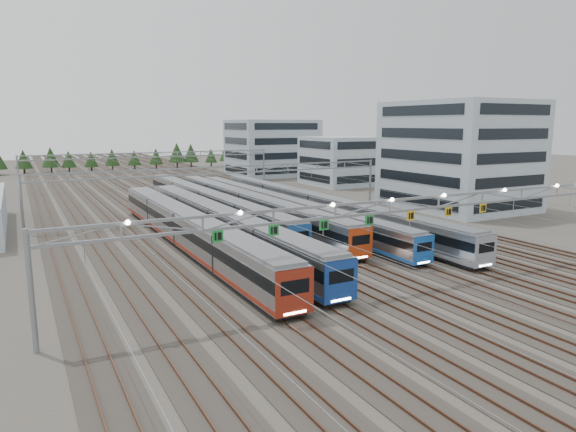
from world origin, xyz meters
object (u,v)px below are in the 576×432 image
train_d (248,205)px  gantry_mid (224,176)px  train_f (316,206)px  depot_bldg_mid (340,161)px  train_c (208,203)px  depot_bldg_north (272,148)px  gantry_near (390,209)px  train_e (280,206)px  gantry_far (154,159)px  train_b (220,224)px  train_a (187,229)px  depot_bldg_south (458,155)px

train_d → gantry_mid: size_ratio=1.03×
train_f → depot_bldg_mid: (28.44, 36.64, 3.56)m
train_c → depot_bldg_north: depot_bldg_north is taller
gantry_near → train_e: bearing=78.8°
gantry_near → gantry_far: bearing=90.0°
train_e → train_b: bearing=-141.9°
gantry_mid → gantry_far: (0.00, 45.00, 0.00)m
train_b → train_d: 15.23m
train_d → gantry_mid: gantry_mid is taller
train_a → train_f: bearing=20.3°
train_c → train_f: (13.50, -10.42, -0.06)m
train_f → gantry_mid: bearing=141.2°
train_d → gantry_far: 49.24m
train_e → gantry_mid: bearing=139.8°
train_a → gantry_mid: bearing=57.0°
train_c → depot_bldg_north: size_ratio=2.69×
gantry_mid → depot_bldg_south: size_ratio=2.56×
train_d → depot_bldg_south: depot_bldg_south is taller
gantry_far → depot_bldg_south: bearing=-55.1°
depot_bldg_south → depot_bldg_mid: 38.12m
gantry_mid → depot_bldg_south: depot_bldg_south is taller
train_a → gantry_mid: gantry_mid is taller
train_b → gantry_far: (6.75, 61.29, 4.13)m
train_b → depot_bldg_north: depot_bldg_north is taller
train_e → gantry_far: size_ratio=1.12×
train_c → gantry_mid: gantry_mid is taller
gantry_near → train_b: bearing=105.7°
train_a → depot_bldg_north: bearing=57.3°
gantry_near → depot_bldg_mid: bearing=59.6°
train_b → train_f: 19.41m
depot_bldg_north → depot_bldg_mid: bearing=-81.6°
train_f → gantry_near: gantry_near is taller
train_b → depot_bldg_mid: (46.44, 43.90, 3.40)m
train_c → gantry_near: 41.86m
gantry_near → depot_bldg_south: depot_bldg_south is taller
gantry_far → depot_bldg_mid: bearing=-23.7°
train_a → depot_bldg_mid: (50.94, 44.94, 3.35)m
train_a → depot_bldg_south: depot_bldg_south is taller
train_c → train_f: bearing=-37.7°
gantry_mid → train_b: bearing=-112.5°
train_b → train_a: bearing=-166.9°
train_c → gantry_mid: 4.98m
train_f → gantry_mid: size_ratio=1.13×
depot_bldg_mid → train_a: bearing=-138.6°
train_b → gantry_far: 61.80m
train_e → gantry_far: gantry_far is taller
gantry_near → depot_bldg_mid: depot_bldg_mid is taller
train_e → train_f: bearing=-36.4°
depot_bldg_south → train_e: bearing=171.7°
train_d → gantry_far: bearing=92.6°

